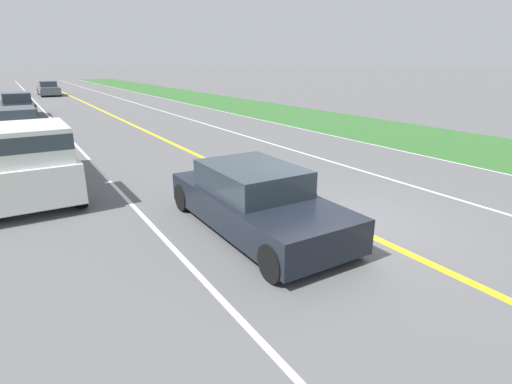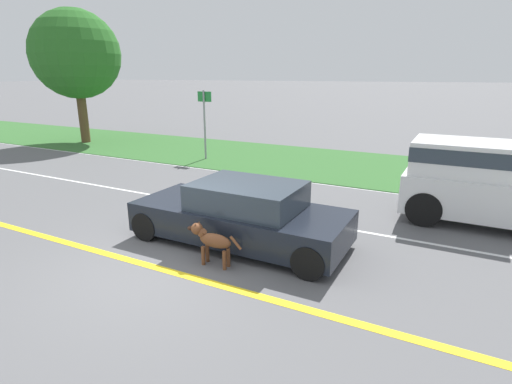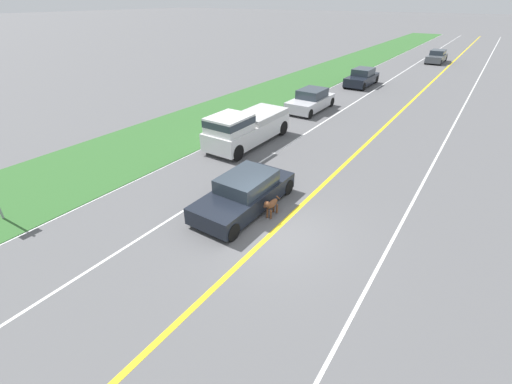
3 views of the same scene
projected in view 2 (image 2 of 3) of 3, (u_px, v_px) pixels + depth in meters
The scene contains 9 objects.
ground_plane at pixel (160, 269), 7.27m from camera, with size 400.00×400.00×0.00m, color #5B5B5E.
centre_divider_line at pixel (160, 269), 7.27m from camera, with size 0.18×160.00×0.01m, color yellow.
lane_edge_line_right at pixel (301, 181), 13.22m from camera, with size 0.14×160.00×0.01m, color white.
lane_dash_same_dir at pixel (251, 212), 10.25m from camera, with size 0.10×160.00×0.01m, color white.
grass_verge_right at pixel (329, 164), 15.77m from camera, with size 6.00×160.00×0.03m, color #33662D.
ego_car at pixel (242, 215), 8.26m from camera, with size 1.87×4.47×1.31m.
dog at pixel (211, 240), 7.30m from camera, with size 0.24×1.14×0.80m.
roadside_tree_right_near at pixel (76, 55), 19.52m from camera, with size 4.27×4.27×6.49m.
street_sign at pixel (205, 117), 16.17m from camera, with size 0.11×0.64×2.80m.
Camera 2 is at (-5.02, -4.60, 3.41)m, focal length 28.00 mm.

